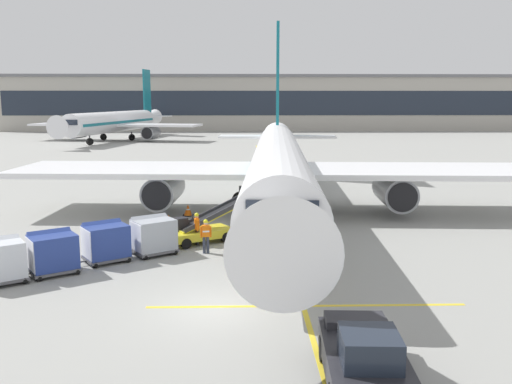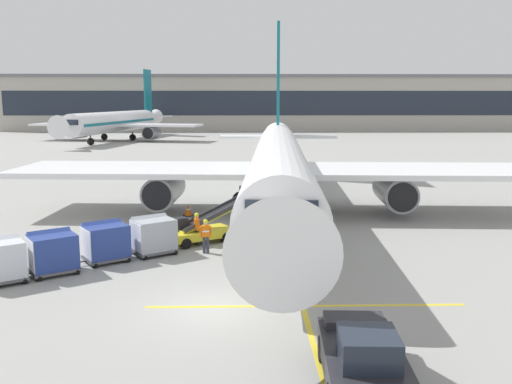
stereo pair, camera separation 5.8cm
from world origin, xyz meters
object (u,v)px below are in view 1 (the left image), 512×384
(baggage_cart_second, at_px, (106,241))
(baggage_cart_third, at_px, (53,252))
(safety_cone_engine_keepout, at_px, (188,210))
(belt_loader, at_px, (204,227))
(pushback_tug, at_px, (364,357))
(ground_crew_by_carts, at_px, (197,227))
(baggage_cart_lead, at_px, (153,235))
(ground_crew_marshaller, at_px, (155,228))
(safety_cone_wingtip, at_px, (169,220))
(parked_airplane, at_px, (278,163))
(distant_airplane, at_px, (115,122))
(ground_crew_by_loader, at_px, (206,234))

(baggage_cart_second, xyz_separation_m, baggage_cart_third, (-1.89, -1.80, 0.00))
(baggage_cart_second, bearing_deg, safety_cone_engine_keepout, 74.45)
(belt_loader, xyz_separation_m, baggage_cart_second, (-4.44, -3.57, 0.19))
(pushback_tug, bearing_deg, ground_crew_by_carts, 111.19)
(baggage_cart_lead, bearing_deg, belt_loader, 44.61)
(baggage_cart_third, distance_m, safety_cone_engine_keepout, 13.05)
(ground_crew_marshaller, xyz_separation_m, safety_cone_engine_keepout, (0.97, 7.72, -0.63))
(belt_loader, xyz_separation_m, safety_cone_wingtip, (-2.46, 4.00, -0.49))
(belt_loader, bearing_deg, pushback_tug, -70.82)
(parked_airplane, height_order, baggage_cart_third, parked_airplane)
(parked_airplane, relative_size, baggage_cart_second, 16.67)
(pushback_tug, distance_m, safety_cone_engine_keepout, 23.14)
(parked_airplane, bearing_deg, ground_crew_marshaller, -128.50)
(belt_loader, relative_size, distant_airplane, 0.13)
(belt_loader, distance_m, safety_cone_wingtip, 4.72)
(baggage_cart_lead, height_order, safety_cone_wingtip, baggage_cart_lead)
(parked_airplane, bearing_deg, distant_airplane, 111.61)
(baggage_cart_third, bearing_deg, baggage_cart_lead, 37.50)
(safety_cone_engine_keepout, distance_m, distant_airplane, 69.82)
(ground_crew_by_loader, distance_m, safety_cone_wingtip, 6.84)
(safety_cone_wingtip, bearing_deg, pushback_tug, -68.03)
(baggage_cart_lead, bearing_deg, ground_crew_marshaller, 96.49)
(parked_airplane, distance_m, baggage_cart_third, 17.29)
(ground_crew_by_carts, bearing_deg, ground_crew_by_loader, -69.94)
(ground_crew_by_loader, xyz_separation_m, safety_cone_wingtip, (-2.69, 6.25, -0.68))
(baggage_cart_lead, xyz_separation_m, baggage_cart_second, (-2.06, -1.22, 0.00))
(parked_airplane, relative_size, baggage_cart_lead, 16.67)
(baggage_cart_second, distance_m, distant_airplane, 79.07)
(baggage_cart_lead, relative_size, baggage_cart_third, 1.00)
(baggage_cart_lead, xyz_separation_m, distant_airplane, (-19.15, 75.94, 2.43))
(ground_crew_marshaller, bearing_deg, ground_crew_by_loader, -25.29)
(baggage_cart_lead, xyz_separation_m, baggage_cart_third, (-3.95, -3.03, 0.00))
(ground_crew_marshaller, bearing_deg, safety_cone_engine_keepout, 82.81)
(ground_crew_by_loader, bearing_deg, ground_crew_marshaller, 154.71)
(ground_crew_by_loader, height_order, distant_airplane, distant_airplane)
(ground_crew_by_carts, relative_size, safety_cone_engine_keepout, 2.28)
(parked_airplane, relative_size, safety_cone_wingtip, 69.02)
(baggage_cart_third, bearing_deg, ground_crew_by_loader, 25.45)
(baggage_cart_third, xyz_separation_m, safety_cone_engine_keepout, (4.76, 12.14, -0.63))
(baggage_cart_lead, relative_size, distant_airplane, 0.07)
(baggage_cart_third, distance_m, distant_airplane, 80.46)
(distant_airplane, bearing_deg, ground_crew_by_carts, -74.09)
(belt_loader, distance_m, safety_cone_engine_keepout, 6.96)
(ground_crew_by_loader, bearing_deg, safety_cone_engine_keepout, 101.21)
(belt_loader, bearing_deg, distant_airplane, 106.30)
(belt_loader, height_order, baggage_cart_lead, belt_loader)
(safety_cone_engine_keepout, bearing_deg, distant_airplane, 106.63)
(ground_crew_by_carts, distance_m, ground_crew_marshaller, 2.20)
(ground_crew_by_loader, height_order, safety_cone_engine_keepout, ground_crew_by_loader)
(ground_crew_by_loader, bearing_deg, distant_airplane, 106.00)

